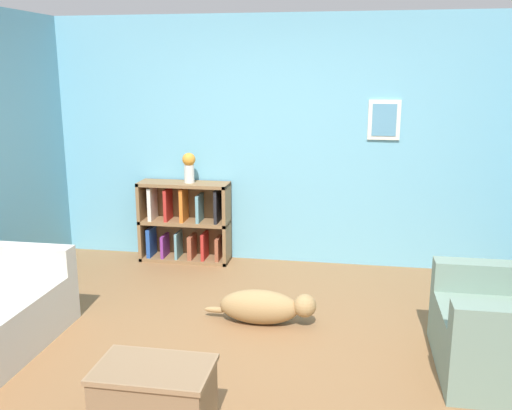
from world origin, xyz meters
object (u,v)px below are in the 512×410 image
Objects in this scene: vase at (189,166)px; dog at (264,307)px; bookshelf at (185,223)px; coffee_table at (155,398)px.

dog is at bearing -54.25° from vase.
bookshelf is 1.47× the size of coffee_table.
bookshelf is at bearing 164.07° from vase.
vase reaches higher than dog.
vase is (0.07, -0.02, 0.63)m from bookshelf.
bookshelf reaches higher than dog.
coffee_table is 0.70× the size of dog.
bookshelf is 3.10m from coffee_table.
vase is at bearing 102.29° from coffee_table.
coffee_table is at bearing -103.93° from dog.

